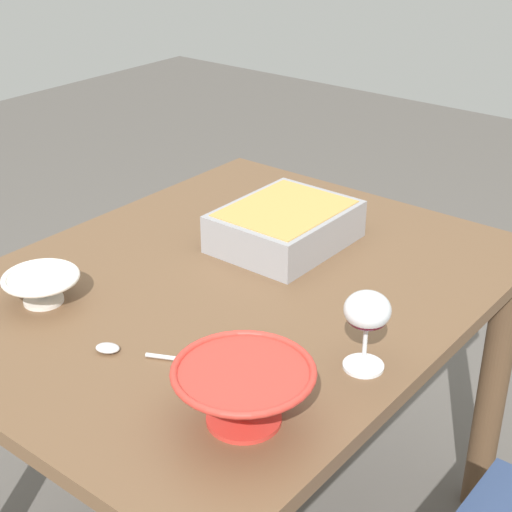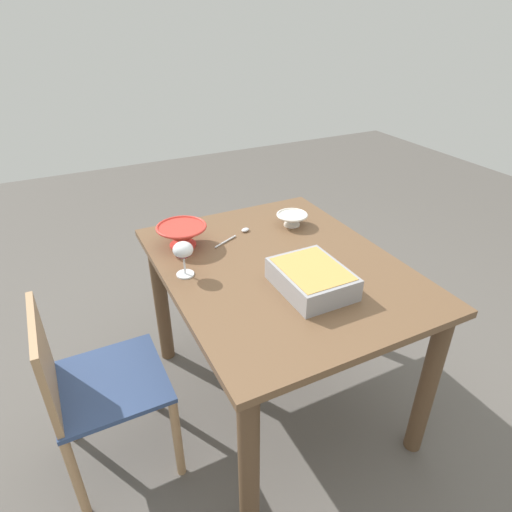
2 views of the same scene
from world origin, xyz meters
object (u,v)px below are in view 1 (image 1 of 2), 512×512
wine_glass (367,315)px  casserole_dish (285,224)px  dining_table (232,335)px  serving_spoon (133,352)px  mixing_bowl (42,286)px  small_bowl (244,392)px

wine_glass → casserole_dish: 0.51m
wine_glass → casserole_dish: bearing=52.3°
dining_table → serving_spoon: bearing=-172.3°
casserole_dish → mixing_bowl: size_ratio=1.99×
wine_glass → small_bowl: wine_glass is taller
dining_table → mixing_bowl: size_ratio=7.76×
casserole_dish → dining_table: bearing=-175.4°
casserole_dish → serving_spoon: 0.54m
casserole_dish → serving_spoon: casserole_dish is taller
small_bowl → serving_spoon: 0.27m
wine_glass → small_bowl: bearing=163.7°
serving_spoon → wine_glass: bearing=-56.6°
dining_table → small_bowl: 0.50m
mixing_bowl → serving_spoon: (-0.02, -0.28, -0.03)m
serving_spoon → small_bowl: bearing=-93.7°
wine_glass → casserole_dish: size_ratio=0.48×
serving_spoon → casserole_dish: bearing=6.5°
wine_glass → serving_spoon: size_ratio=0.67×
casserole_dish → small_bowl: (-0.55, -0.33, 0.01)m
small_bowl → wine_glass: bearing=-16.3°
mixing_bowl → serving_spoon: bearing=-94.2°
mixing_bowl → serving_spoon: 0.28m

